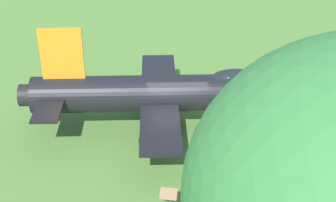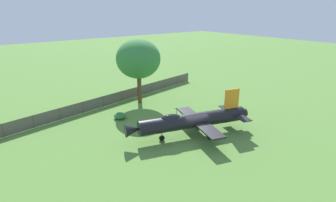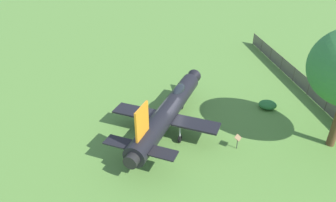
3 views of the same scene
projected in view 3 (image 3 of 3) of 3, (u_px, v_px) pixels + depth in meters
The scene contains 5 objects.
ground_plane at pixel (168, 130), 25.20m from camera, with size 200.00×200.00×0.00m, color #568438.
display_jet at pixel (169, 109), 24.61m from camera, with size 13.95×8.92×4.85m.
perimeter_fence at pixel (327, 103), 27.42m from camera, with size 38.06×6.56×1.63m.
shrub_near_fence at pixel (268, 105), 28.09m from camera, with size 1.48×1.66×0.75m.
info_plaque at pixel (238, 139), 22.61m from camera, with size 0.71×0.63×1.14m.
Camera 3 is at (20.64, 1.45, 14.59)m, focal length 31.82 mm.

